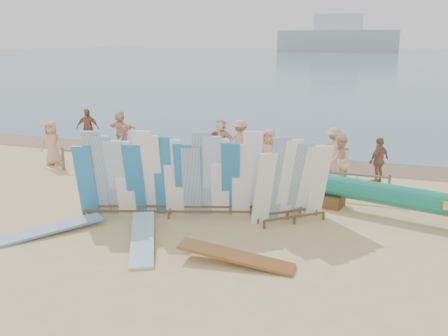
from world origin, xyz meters
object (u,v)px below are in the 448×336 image
(beachgoer_1, at_px, (125,145))
(main_surfboard_rack, at_px, (168,178))
(beachgoer_10, at_px, (379,160))
(beachgoer_8, at_px, (340,161))
(beachgoer_9, at_px, (334,150))
(beach_chair_right, at_px, (218,172))
(flat_board_e, at_px, (52,233))
(beachgoer_3, at_px, (240,142))
(beachgoer_11, at_px, (120,129))
(beachgoer_extra_1, at_px, (88,128))
(stroller, at_px, (247,172))
(vendor_table, at_px, (292,202))
(side_surfboard_rack, at_px, (292,183))
(beachgoer_4, at_px, (215,151))
(flat_board_c, at_px, (236,264))
(beach_chair_left, at_px, (225,170))
(beachgoer_6, at_px, (269,154))
(flat_board_a, at_px, (143,245))
(beachgoer_2, at_px, (146,152))
(beachgoer_5, at_px, (221,138))
(outrigger_canoe, at_px, (400,198))

(beachgoer_1, bearing_deg, main_surfboard_rack, 36.68)
(beachgoer_10, distance_m, beachgoer_8, 1.57)
(beachgoer_9, bearing_deg, beach_chair_right, 34.58)
(flat_board_e, bearing_deg, beachgoer_3, 110.29)
(beachgoer_11, bearing_deg, beachgoer_1, 136.74)
(main_surfboard_rack, bearing_deg, beachgoer_extra_1, 119.13)
(beachgoer_9, relative_size, beachgoer_10, 1.05)
(stroller, bearing_deg, vendor_table, -38.91)
(side_surfboard_rack, xyz_separation_m, beachgoer_extra_1, (-10.81, 6.41, -0.21))
(side_surfboard_rack, distance_m, beach_chair_right, 4.75)
(beachgoer_4, relative_size, beachgoer_8, 0.84)
(main_surfboard_rack, xyz_separation_m, beachgoer_3, (0.23, 6.46, -0.26))
(flat_board_c, height_order, beachgoer_9, beachgoer_9)
(beach_chair_left, xyz_separation_m, beachgoer_9, (3.69, 2.01, 0.58))
(beachgoer_6, bearing_deg, flat_board_a, -95.87)
(beachgoer_11, distance_m, beachgoer_6, 8.49)
(flat_board_c, xyz_separation_m, beachgoer_10, (2.96, 7.61, 0.83))
(vendor_table, distance_m, stroller, 3.29)
(flat_board_c, bearing_deg, vendor_table, -10.67)
(beachgoer_2, distance_m, beachgoer_3, 3.91)
(beachgoer_1, height_order, beachgoer_5, beachgoer_5)
(beachgoer_2, xyz_separation_m, beachgoer_8, (7.06, 0.57, 0.09))
(flat_board_a, xyz_separation_m, beach_chair_left, (0.12, 6.28, 0.28))
(beachgoer_4, bearing_deg, beachgoer_8, 41.41)
(flat_board_a, bearing_deg, side_surfboard_rack, 13.88)
(vendor_table, bearing_deg, beachgoer_9, 88.35)
(beachgoer_1, bearing_deg, beachgoer_3, 104.54)
(outrigger_canoe, bearing_deg, flat_board_c, -116.41)
(side_surfboard_rack, height_order, beachgoer_6, side_surfboard_rack)
(outrigger_canoe, height_order, flat_board_a, outrigger_canoe)
(flat_board_c, bearing_deg, beachgoer_9, -9.73)
(flat_board_a, bearing_deg, beachgoer_8, 31.10)
(flat_board_e, height_order, beachgoer_11, beachgoer_11)
(beachgoer_11, distance_m, beachgoer_1, 3.36)
(beachgoer_9, height_order, beachgoer_3, beachgoer_3)
(flat_board_c, distance_m, beachgoer_6, 7.04)
(beachgoer_10, relative_size, beachgoer_extra_1, 0.90)
(vendor_table, relative_size, beachgoer_1, 0.68)
(beachgoer_11, xyz_separation_m, beachgoer_1, (1.83, -2.82, -0.06))
(vendor_table, height_order, beachgoer_10, beachgoer_10)
(beachgoer_extra_1, bearing_deg, beach_chair_right, -34.60)
(flat_board_a, distance_m, beach_chair_right, 6.01)
(beachgoer_1, bearing_deg, flat_board_e, 10.32)
(side_surfboard_rack, distance_m, outrigger_canoe, 3.12)
(beachgoer_2, bearing_deg, flat_board_c, 85.94)
(beach_chair_right, bearing_deg, side_surfboard_rack, -42.33)
(flat_board_c, xyz_separation_m, beachgoer_extra_1, (-10.09, 9.34, 0.92))
(outrigger_canoe, relative_size, beachgoer_1, 4.40)
(beachgoer_1, relative_size, beachgoer_4, 1.03)
(main_surfboard_rack, height_order, side_surfboard_rack, main_surfboard_rack)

